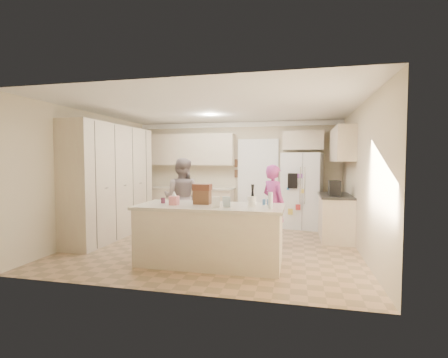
% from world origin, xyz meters
% --- Properties ---
extents(floor, '(5.20, 4.60, 0.02)m').
position_xyz_m(floor, '(0.00, 0.00, -0.01)').
color(floor, tan).
rests_on(floor, ground).
extents(ceiling, '(5.20, 4.60, 0.02)m').
position_xyz_m(ceiling, '(0.00, 0.00, 2.61)').
color(ceiling, white).
rests_on(ceiling, wall_back).
extents(wall_back, '(5.20, 0.02, 2.60)m').
position_xyz_m(wall_back, '(0.00, 2.31, 1.30)').
color(wall_back, beige).
rests_on(wall_back, ground).
extents(wall_front, '(5.20, 0.02, 2.60)m').
position_xyz_m(wall_front, '(0.00, -2.31, 1.30)').
color(wall_front, beige).
rests_on(wall_front, ground).
extents(wall_left, '(0.02, 4.60, 2.60)m').
position_xyz_m(wall_left, '(-2.61, 0.00, 1.30)').
color(wall_left, beige).
rests_on(wall_left, ground).
extents(wall_right, '(0.02, 4.60, 2.60)m').
position_xyz_m(wall_right, '(2.61, 0.00, 1.30)').
color(wall_right, beige).
rests_on(wall_right, ground).
extents(crown_back, '(5.20, 0.08, 0.12)m').
position_xyz_m(crown_back, '(0.00, 2.26, 2.53)').
color(crown_back, white).
rests_on(crown_back, wall_back).
extents(pantry_bank, '(0.60, 2.60, 2.35)m').
position_xyz_m(pantry_bank, '(-2.30, 0.20, 1.18)').
color(pantry_bank, beige).
rests_on(pantry_bank, floor).
extents(back_base_cab, '(2.20, 0.60, 0.88)m').
position_xyz_m(back_base_cab, '(-1.15, 2.00, 0.44)').
color(back_base_cab, beige).
rests_on(back_base_cab, floor).
extents(back_countertop, '(2.24, 0.63, 0.04)m').
position_xyz_m(back_countertop, '(-1.15, 1.99, 0.90)').
color(back_countertop, beige).
rests_on(back_countertop, back_base_cab).
extents(back_upper_cab, '(2.20, 0.35, 0.80)m').
position_xyz_m(back_upper_cab, '(-1.15, 2.12, 1.90)').
color(back_upper_cab, beige).
rests_on(back_upper_cab, wall_back).
extents(doorway_opening, '(0.90, 0.06, 2.10)m').
position_xyz_m(doorway_opening, '(0.55, 2.28, 1.05)').
color(doorway_opening, black).
rests_on(doorway_opening, floor).
extents(doorway_casing, '(1.02, 0.03, 2.22)m').
position_xyz_m(doorway_casing, '(0.55, 2.24, 1.05)').
color(doorway_casing, white).
rests_on(doorway_casing, floor).
extents(wall_frame_upper, '(0.15, 0.02, 0.20)m').
position_xyz_m(wall_frame_upper, '(0.02, 2.27, 1.55)').
color(wall_frame_upper, brown).
rests_on(wall_frame_upper, wall_back).
extents(wall_frame_lower, '(0.15, 0.02, 0.20)m').
position_xyz_m(wall_frame_lower, '(0.02, 2.27, 1.28)').
color(wall_frame_lower, brown).
rests_on(wall_frame_lower, wall_back).
extents(refrigerator, '(1.01, 0.85, 1.80)m').
position_xyz_m(refrigerator, '(1.64, 2.03, 0.90)').
color(refrigerator, white).
rests_on(refrigerator, floor).
extents(fridge_seam, '(0.02, 0.02, 1.78)m').
position_xyz_m(fridge_seam, '(1.64, 1.68, 0.90)').
color(fridge_seam, gray).
rests_on(fridge_seam, refrigerator).
extents(fridge_dispenser, '(0.22, 0.03, 0.35)m').
position_xyz_m(fridge_dispenser, '(1.42, 1.67, 1.15)').
color(fridge_dispenser, black).
rests_on(fridge_dispenser, refrigerator).
extents(fridge_handle_l, '(0.02, 0.02, 0.85)m').
position_xyz_m(fridge_handle_l, '(1.59, 1.66, 1.05)').
color(fridge_handle_l, silver).
rests_on(fridge_handle_l, refrigerator).
extents(fridge_handle_r, '(0.02, 0.02, 0.85)m').
position_xyz_m(fridge_handle_r, '(1.69, 1.66, 1.05)').
color(fridge_handle_r, silver).
rests_on(fridge_handle_r, refrigerator).
extents(over_fridge_cab, '(0.95, 0.35, 0.45)m').
position_xyz_m(over_fridge_cab, '(1.65, 2.12, 2.10)').
color(over_fridge_cab, beige).
rests_on(over_fridge_cab, wall_back).
extents(right_base_cab, '(0.60, 1.20, 0.88)m').
position_xyz_m(right_base_cab, '(2.30, 1.00, 0.44)').
color(right_base_cab, beige).
rests_on(right_base_cab, floor).
extents(right_countertop, '(0.63, 1.24, 0.04)m').
position_xyz_m(right_countertop, '(2.29, 1.00, 0.90)').
color(right_countertop, '#2D2B28').
rests_on(right_countertop, right_base_cab).
extents(right_upper_cab, '(0.35, 1.50, 0.70)m').
position_xyz_m(right_upper_cab, '(2.43, 1.20, 1.95)').
color(right_upper_cab, beige).
rests_on(right_upper_cab, wall_right).
extents(coffee_maker, '(0.22, 0.28, 0.30)m').
position_xyz_m(coffee_maker, '(2.25, 0.80, 1.07)').
color(coffee_maker, black).
rests_on(coffee_maker, right_countertop).
extents(island_base, '(2.20, 0.90, 0.88)m').
position_xyz_m(island_base, '(0.20, -1.10, 0.44)').
color(island_base, beige).
rests_on(island_base, floor).
extents(island_top, '(2.28, 0.96, 0.05)m').
position_xyz_m(island_top, '(0.20, -1.10, 0.90)').
color(island_top, beige).
rests_on(island_top, island_base).
extents(utensil_crock, '(0.13, 0.13, 0.15)m').
position_xyz_m(utensil_crock, '(0.85, -1.05, 1.00)').
color(utensil_crock, white).
rests_on(utensil_crock, island_top).
extents(tissue_box, '(0.13, 0.13, 0.14)m').
position_xyz_m(tissue_box, '(-0.35, -1.20, 1.00)').
color(tissue_box, '#E47B83').
rests_on(tissue_box, island_top).
extents(tissue_plume, '(0.08, 0.08, 0.08)m').
position_xyz_m(tissue_plume, '(-0.35, -1.20, 1.10)').
color(tissue_plume, white).
rests_on(tissue_plume, tissue_box).
extents(dollhouse_body, '(0.26, 0.18, 0.22)m').
position_xyz_m(dollhouse_body, '(0.05, -1.00, 1.04)').
color(dollhouse_body, brown).
rests_on(dollhouse_body, island_top).
extents(dollhouse_roof, '(0.28, 0.20, 0.10)m').
position_xyz_m(dollhouse_roof, '(0.05, -1.00, 1.20)').
color(dollhouse_roof, '#592D1E').
rests_on(dollhouse_roof, dollhouse_body).
extents(jam_jar, '(0.07, 0.07, 0.09)m').
position_xyz_m(jam_jar, '(-0.60, -1.05, 0.97)').
color(jam_jar, '#59263F').
rests_on(jam_jar, island_top).
extents(greeting_card_a, '(0.12, 0.06, 0.16)m').
position_xyz_m(greeting_card_a, '(0.35, -1.30, 1.01)').
color(greeting_card_a, white).
rests_on(greeting_card_a, island_top).
extents(greeting_card_b, '(0.12, 0.05, 0.16)m').
position_xyz_m(greeting_card_b, '(0.50, -1.25, 1.01)').
color(greeting_card_b, silver).
rests_on(greeting_card_b, island_top).
extents(water_bottle, '(0.07, 0.07, 0.24)m').
position_xyz_m(water_bottle, '(1.15, -1.25, 1.04)').
color(water_bottle, silver).
rests_on(water_bottle, island_top).
extents(shaker_salt, '(0.05, 0.05, 0.09)m').
position_xyz_m(shaker_salt, '(1.02, -0.88, 0.97)').
color(shaker_salt, '#39669E').
rests_on(shaker_salt, island_top).
extents(shaker_pepper, '(0.05, 0.05, 0.09)m').
position_xyz_m(shaker_pepper, '(1.09, -0.88, 0.97)').
color(shaker_pepper, '#39669E').
rests_on(shaker_pepper, island_top).
extents(teen_boy, '(0.81, 0.63, 1.67)m').
position_xyz_m(teen_boy, '(-0.83, 0.47, 0.83)').
color(teen_boy, gray).
rests_on(teen_boy, floor).
extents(teen_girl, '(0.66, 0.66, 1.54)m').
position_xyz_m(teen_girl, '(1.09, 0.31, 0.77)').
color(teen_girl, '#C3419C').
rests_on(teen_girl, floor).
extents(fridge_magnets, '(0.76, 0.02, 1.44)m').
position_xyz_m(fridge_magnets, '(1.64, 1.67, 0.90)').
color(fridge_magnets, tan).
rests_on(fridge_magnets, refrigerator).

